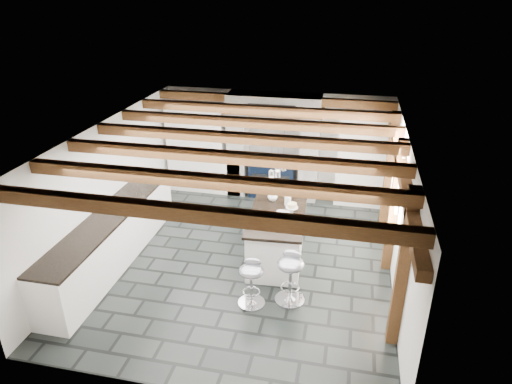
% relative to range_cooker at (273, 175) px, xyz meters
% --- Properties ---
extents(ground, '(6.00, 6.00, 0.00)m').
position_rel_range_cooker_xyz_m(ground, '(0.00, -2.68, -0.47)').
color(ground, black).
rests_on(ground, ground).
extents(room_shell, '(6.00, 6.03, 6.00)m').
position_rel_range_cooker_xyz_m(room_shell, '(-0.61, -1.26, 0.60)').
color(room_shell, silver).
rests_on(room_shell, ground).
extents(range_cooker, '(1.00, 0.63, 0.99)m').
position_rel_range_cooker_xyz_m(range_cooker, '(0.00, 0.00, 0.00)').
color(range_cooker, black).
rests_on(range_cooker, ground).
extents(kitchen_island, '(1.04, 1.84, 1.18)m').
position_rel_range_cooker_xyz_m(kitchen_island, '(0.54, -2.57, -0.01)').
color(kitchen_island, white).
rests_on(kitchen_island, ground).
extents(bar_stool_near, '(0.46, 0.46, 0.84)m').
position_rel_range_cooker_xyz_m(bar_stool_near, '(0.94, -3.71, 0.06)').
color(bar_stool_near, silver).
rests_on(bar_stool_near, ground).
extents(bar_stool_far, '(0.41, 0.41, 0.76)m').
position_rel_range_cooker_xyz_m(bar_stool_far, '(0.38, -3.91, 0.01)').
color(bar_stool_far, silver).
rests_on(bar_stool_far, ground).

